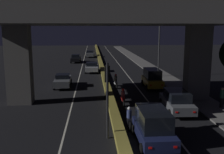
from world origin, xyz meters
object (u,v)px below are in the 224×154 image
at_px(street_lamp, 156,43).
at_px(car_black_third_oncoming, 76,58).
at_px(car_dark_blue_lead, 153,126).
at_px(motorcycle_red_filtering_mid, 123,98).
at_px(car_grey_lead_oncoming, 63,80).
at_px(motorcycle_black_filtering_near, 129,119).
at_px(car_silver_second_oncoming, 92,67).
at_px(pedestrian_on_sidewalk, 222,97).
at_px(traffic_light_left_of_median, 107,87).
at_px(car_grey_second, 177,101).
at_px(car_taxi_yellow_third, 152,78).
at_px(motorcycle_white_filtering_far, 116,82).
at_px(car_grey_fourth_oncoming, 90,54).

xyz_separation_m(street_lamp, car_black_third_oncoming, (-11.88, 17.39, -3.84)).
xyz_separation_m(car_dark_blue_lead, motorcycle_red_filtering_mid, (-0.80, 7.90, -0.40)).
bearing_deg(motorcycle_red_filtering_mid, car_grey_lead_oncoming, 38.97).
bearing_deg(motorcycle_black_filtering_near, car_dark_blue_lead, -153.83).
relative_size(car_silver_second_oncoming, car_black_third_oncoming, 1.00).
xyz_separation_m(street_lamp, pedestrian_on_sidewalk, (1.86, -14.90, -3.66)).
bearing_deg(traffic_light_left_of_median, motorcycle_black_filtering_near, 44.11).
bearing_deg(car_grey_second, car_silver_second_oncoming, 20.92).
bearing_deg(car_dark_blue_lead, motorcycle_black_filtering_near, 23.73).
height_order(car_taxi_yellow_third, pedestrian_on_sidewalk, car_taxi_yellow_third).
bearing_deg(car_silver_second_oncoming, car_taxi_yellow_third, 30.73).
height_order(car_grey_lead_oncoming, car_silver_second_oncoming, same).
bearing_deg(motorcycle_red_filtering_mid, motorcycle_white_filtering_far, 0.69).
bearing_deg(car_grey_second, car_dark_blue_lead, 153.09).
relative_size(motorcycle_black_filtering_near, motorcycle_white_filtering_far, 0.95).
distance_m(street_lamp, car_silver_second_oncoming, 10.78).
bearing_deg(motorcycle_red_filtering_mid, motorcycle_black_filtering_near, 177.95).
bearing_deg(motorcycle_white_filtering_far, street_lamp, -48.42).
relative_size(car_dark_blue_lead, car_grey_fourth_oncoming, 0.95).
relative_size(car_grey_second, car_grey_fourth_oncoming, 1.12).
relative_size(street_lamp, motorcycle_red_filtering_mid, 3.86).
relative_size(car_grey_lead_oncoming, car_black_third_oncoming, 0.99).
bearing_deg(motorcycle_red_filtering_mid, car_taxi_yellow_third, -31.78).
distance_m(car_taxi_yellow_third, car_silver_second_oncoming, 13.47).
height_order(traffic_light_left_of_median, car_silver_second_oncoming, traffic_light_left_of_median).
distance_m(car_silver_second_oncoming, motorcycle_white_filtering_far, 11.49).
distance_m(street_lamp, car_dark_blue_lead, 21.84).
bearing_deg(car_silver_second_oncoming, motorcycle_red_filtering_mid, 9.32).
xyz_separation_m(traffic_light_left_of_median, motorcycle_red_filtering_mid, (1.77, 7.01, -2.50)).
height_order(car_dark_blue_lead, motorcycle_white_filtering_far, car_dark_blue_lead).
bearing_deg(car_grey_fourth_oncoming, car_dark_blue_lead, 5.78).
bearing_deg(motorcycle_white_filtering_far, traffic_light_left_of_median, 168.88).
distance_m(car_grey_second, car_grey_fourth_oncoming, 43.24).
distance_m(car_black_third_oncoming, car_grey_fourth_oncoming, 10.33).
relative_size(car_grey_second, motorcycle_black_filtering_near, 2.54).
distance_m(motorcycle_black_filtering_near, pedestrian_on_sidewalk, 8.90).
distance_m(car_grey_second, motorcycle_white_filtering_far, 9.99).
height_order(car_taxi_yellow_third, car_grey_fourth_oncoming, car_taxi_yellow_third).
bearing_deg(car_silver_second_oncoming, car_dark_blue_lead, 8.49).
height_order(car_silver_second_oncoming, car_grey_fourth_oncoming, car_grey_fourth_oncoming).
distance_m(car_grey_lead_oncoming, car_black_third_oncoming, 22.86).
bearing_deg(car_dark_blue_lead, motorcycle_white_filtering_far, 3.01).
distance_m(car_silver_second_oncoming, pedestrian_on_sidewalk, 22.56).
distance_m(car_dark_blue_lead, car_silver_second_oncoming, 26.16).
height_order(car_dark_blue_lead, motorcycle_red_filtering_mid, car_dark_blue_lead).
height_order(car_grey_fourth_oncoming, motorcycle_black_filtering_near, car_grey_fourth_oncoming).
xyz_separation_m(street_lamp, car_silver_second_oncoming, (-8.71, 5.03, -3.86)).
relative_size(car_dark_blue_lead, motorcycle_red_filtering_mid, 2.03).
height_order(traffic_light_left_of_median, motorcycle_black_filtering_near, traffic_light_left_of_median).
height_order(street_lamp, pedestrian_on_sidewalk, street_lamp).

